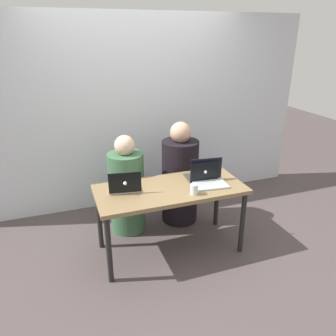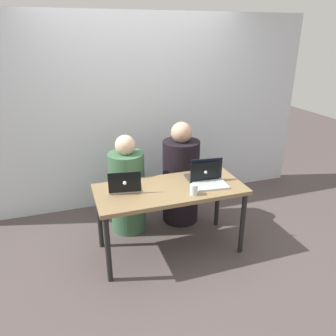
{
  "view_description": "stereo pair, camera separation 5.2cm",
  "coord_description": "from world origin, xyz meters",
  "views": [
    {
      "loc": [
        -0.98,
        -2.69,
        2.1
      ],
      "look_at": [
        0.0,
        0.07,
        0.89
      ],
      "focal_mm": 35.0,
      "sensor_mm": 36.0,
      "label": 1
    },
    {
      "loc": [
        -0.94,
        -2.71,
        2.1
      ],
      "look_at": [
        0.0,
        0.07,
        0.89
      ],
      "focal_mm": 35.0,
      "sensor_mm": 36.0,
      "label": 2
    }
  ],
  "objects": [
    {
      "name": "laptop_back_right",
      "position": [
        0.38,
        0.08,
        0.76
      ],
      "size": [
        0.32,
        0.25,
        0.21
      ],
      "rotation": [
        0.0,
        0.0,
        3.09
      ],
      "color": "#3C3836",
      "rests_on": "desk"
    },
    {
      "name": "ground_plane",
      "position": [
        0.0,
        0.0,
        0.0
      ],
      "size": [
        12.0,
        12.0,
        0.0
      ],
      "primitive_type": "plane",
      "color": "#4B4140"
    },
    {
      "name": "person_on_right",
      "position": [
        0.32,
        0.54,
        0.54
      ],
      "size": [
        0.46,
        0.46,
        1.21
      ],
      "rotation": [
        0.0,
        0.0,
        3.23
      ],
      "color": "black",
      "rests_on": "ground"
    },
    {
      "name": "laptop_front_right",
      "position": [
        0.39,
        -0.04,
        0.77
      ],
      "size": [
        0.35,
        0.29,
        0.24
      ],
      "rotation": [
        0.0,
        0.0,
        -0.11
      ],
      "color": "#ADB7B8",
      "rests_on": "desk"
    },
    {
      "name": "back_wall",
      "position": [
        0.0,
        1.24,
        1.17
      ],
      "size": [
        4.5,
        0.1,
        2.35
      ],
      "primitive_type": "cube",
      "color": "silver",
      "rests_on": "ground"
    },
    {
      "name": "person_on_left",
      "position": [
        -0.32,
        0.54,
        0.5
      ],
      "size": [
        0.41,
        0.41,
        1.12
      ],
      "rotation": [
        0.0,
        0.0,
        3.21
      ],
      "color": "#396341",
      "rests_on": "ground"
    },
    {
      "name": "laptop_back_left",
      "position": [
        -0.43,
        0.08,
        0.76
      ],
      "size": [
        0.33,
        0.27,
        0.22
      ],
      "rotation": [
        0.0,
        0.0,
        2.99
      ],
      "color": "silver",
      "rests_on": "desk"
    },
    {
      "name": "water_glass_right",
      "position": [
        0.16,
        -0.21,
        0.76
      ],
      "size": [
        0.07,
        0.07,
        0.1
      ],
      "color": "silver",
      "rests_on": "desk"
    },
    {
      "name": "desk",
      "position": [
        0.0,
        0.0,
        0.64
      ],
      "size": [
        1.45,
        0.65,
        0.71
      ],
      "color": "olive",
      "rests_on": "ground"
    }
  ]
}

